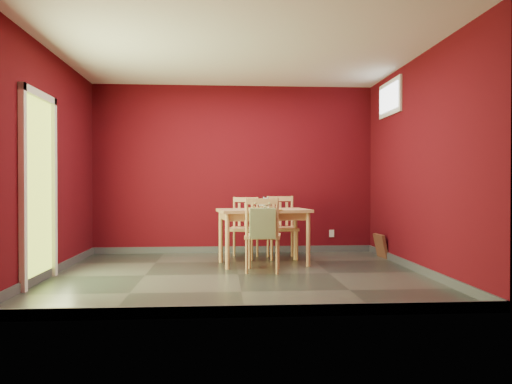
{
  "coord_description": "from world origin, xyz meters",
  "views": [
    {
      "loc": [
        -0.2,
        -6.07,
        1.08
      ],
      "look_at": [
        0.25,
        0.45,
        1.0
      ],
      "focal_mm": 35.0,
      "sensor_mm": 36.0,
      "label": 1
    }
  ],
  "objects": [
    {
      "name": "chair_near",
      "position": [
        0.31,
        0.15,
        0.48
      ],
      "size": [
        0.49,
        0.49,
        0.93
      ],
      "color": "tan",
      "rests_on": "ground"
    },
    {
      "name": "doorway",
      "position": [
        -2.23,
        -0.4,
        1.12
      ],
      "size": [
        0.06,
        1.01,
        2.13
      ],
      "color": "#B7D838",
      "rests_on": "ground"
    },
    {
      "name": "table_runner",
      "position": [
        0.37,
        0.62,
        0.7
      ],
      "size": [
        0.45,
        0.78,
        0.37
      ],
      "color": "#AC812C",
      "rests_on": "dining_table"
    },
    {
      "name": "window",
      "position": [
        2.23,
        1.0,
        2.35
      ],
      "size": [
        0.05,
        0.9,
        0.5
      ],
      "color": "white",
      "rests_on": "room_shell"
    },
    {
      "name": "outlet_plate",
      "position": [
        1.6,
        1.99,
        0.3
      ],
      "size": [
        0.08,
        0.02,
        0.12
      ],
      "primitive_type": "cube",
      "color": "silver",
      "rests_on": "room_shell"
    },
    {
      "name": "room_shell",
      "position": [
        0.0,
        0.0,
        0.05
      ],
      "size": [
        4.5,
        4.5,
        4.5
      ],
      "color": "#4B070E",
      "rests_on": "ground"
    },
    {
      "name": "ground",
      "position": [
        0.0,
        0.0,
        0.0
      ],
      "size": [
        4.5,
        4.5,
        0.0
      ],
      "primitive_type": "plane",
      "color": "#2D342D",
      "rests_on": "ground"
    },
    {
      "name": "picture_frame",
      "position": [
        2.19,
        1.27,
        0.18
      ],
      "size": [
        0.15,
        0.36,
        0.36
      ],
      "color": "brown",
      "rests_on": "ground"
    },
    {
      "name": "chair_far_right",
      "position": [
        0.69,
        1.32,
        0.47
      ],
      "size": [
        0.45,
        0.45,
        0.93
      ],
      "color": "tan",
      "rests_on": "ground"
    },
    {
      "name": "cat",
      "position": [
        0.4,
        0.78,
        0.85
      ],
      "size": [
        0.19,
        0.37,
        0.18
      ],
      "primitive_type": null,
      "rotation": [
        0.0,
        0.0,
        -0.0
      ],
      "color": "slate",
      "rests_on": "table_runner"
    },
    {
      "name": "dining_table",
      "position": [
        0.37,
        0.74,
        0.67
      ],
      "size": [
        1.31,
        0.88,
        0.76
      ],
      "color": "tan",
      "rests_on": "ground"
    },
    {
      "name": "tote_bag",
      "position": [
        0.29,
        -0.08,
        0.63
      ],
      "size": [
        0.31,
        0.19,
        0.43
      ],
      "color": "#8DA86B",
      "rests_on": "chair_near"
    },
    {
      "name": "chair_far_left",
      "position": [
        0.12,
        1.39,
        0.46
      ],
      "size": [
        0.53,
        0.53,
        0.91
      ],
      "color": "tan",
      "rests_on": "ground"
    }
  ]
}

